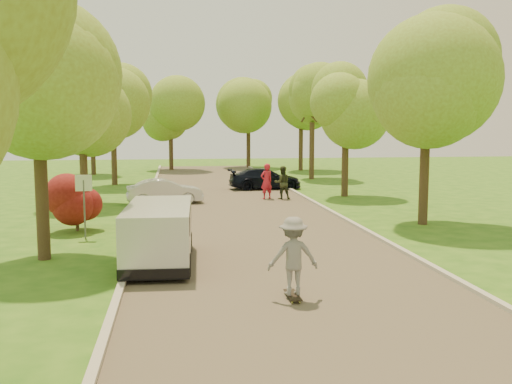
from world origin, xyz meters
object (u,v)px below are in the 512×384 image
longboard (293,295)px  person_striped (266,181)px  person_olive (282,183)px  skateboarder (293,256)px  minivan (159,233)px  dark_sedan (265,179)px  street_sign (84,193)px  silver_sedan (165,191)px

longboard → person_striped: bearing=-97.8°
person_olive → skateboarder: bearing=79.0°
skateboarder → person_olive: 17.23m
longboard → person_olive: person_olive is taller
minivan → dark_sedan: 18.93m
street_sign → skateboarder: street_sign is taller
minivan → person_olive: person_olive is taller
person_striped → person_olive: (0.80, -0.21, -0.07)m
dark_sedan → longboard: dark_sedan is taller
minivan → longboard: (2.99, -3.77, -0.77)m
minivan → longboard: size_ratio=5.04×
minivan → skateboarder: (2.99, -3.77, 0.11)m
person_striped → person_olive: 0.83m
dark_sedan → longboard: bearing=169.1°
minivan → person_olive: bearing=68.1°
minivan → silver_sedan: minivan is taller
silver_sedan → minivan: bearing=173.8°
dark_sedan → person_striped: person_striped is taller
silver_sedan → person_olive: 6.10m
longboard → skateboarder: (-0.00, -0.00, 0.88)m
street_sign → silver_sedan: (2.57, 8.35, -0.96)m
skateboarder → person_striped: 17.32m
longboard → person_striped: (2.21, 17.18, 0.83)m
skateboarder → person_olive: skateboarder is taller
street_sign → skateboarder: size_ratio=1.25×
minivan → longboard: bearing=-49.0°
dark_sedan → person_striped: size_ratio=2.34×
street_sign → person_striped: bearing=50.4°
dark_sedan → person_olive: (0.15, -4.80, 0.23)m
person_striped → street_sign: bearing=28.0°
street_sign → person_striped: size_ratio=1.17×
person_striped → longboard: bearing=60.2°
person_olive → longboard: bearing=79.0°
skateboarder → person_olive: size_ratio=1.00×
dark_sedan → person_striped: bearing=168.5°
street_sign → person_striped: street_sign is taller
silver_sedan → skateboarder: bearing=-175.7°
person_olive → minivan: bearing=64.6°
dark_sedan → skateboarder: 21.96m
person_striped → person_olive: bearing=142.9°
longboard → skateboarder: bearing=87.8°
longboard → street_sign: bearing=-54.6°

